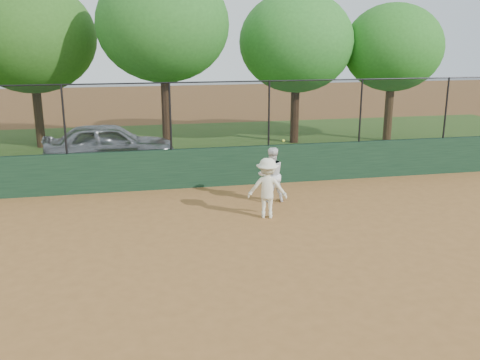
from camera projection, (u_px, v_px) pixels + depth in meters
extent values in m
plane|color=#956030|center=(223.00, 268.00, 10.72)|extent=(80.00, 80.00, 0.00)
cube|color=#1A3A23|center=(189.00, 168.00, 16.23)|extent=(26.00, 0.20, 1.20)
cube|color=#30571B|center=(172.00, 148.00, 22.05)|extent=(36.00, 12.00, 0.01)
imported|color=#A1A5AA|center=(110.00, 144.00, 18.85)|extent=(4.68, 2.15, 1.55)
imported|color=white|center=(271.00, 175.00, 14.77)|extent=(0.85, 0.71, 1.55)
imported|color=#EDEAC9|center=(267.00, 188.00, 13.50)|extent=(1.13, 0.84, 1.55)
sphere|color=#D4F636|center=(283.00, 141.00, 12.91)|extent=(0.06, 0.06, 0.06)
cube|color=black|center=(187.00, 116.00, 15.81)|extent=(26.00, 0.02, 2.00)
cylinder|color=black|center=(186.00, 82.00, 15.55)|extent=(26.00, 0.04, 0.04)
cylinder|color=black|center=(64.00, 120.00, 15.12)|extent=(0.06, 0.06, 2.00)
cylinder|color=black|center=(170.00, 116.00, 15.71)|extent=(0.06, 0.06, 2.00)
cylinder|color=black|center=(269.00, 113.00, 16.30)|extent=(0.06, 0.06, 2.00)
cylinder|color=black|center=(361.00, 111.00, 16.90)|extent=(0.06, 0.06, 2.00)
cylinder|color=black|center=(446.00, 108.00, 17.49)|extent=(0.06, 0.06, 2.00)
cylinder|color=#412B16|center=(39.00, 118.00, 21.88)|extent=(0.36, 0.36, 2.46)
ellipsoid|color=#295618|center=(31.00, 37.00, 21.04)|extent=(5.07, 4.61, 4.38)
cylinder|color=#432A18|center=(166.00, 116.00, 20.55)|extent=(0.36, 0.36, 2.99)
ellipsoid|color=#26631F|center=(163.00, 24.00, 19.66)|extent=(4.91, 4.47, 4.24)
cylinder|color=#3B2313|center=(295.00, 115.00, 22.87)|extent=(0.36, 0.36, 2.37)
ellipsoid|color=#296B22|center=(297.00, 42.00, 22.07)|extent=(4.79, 4.35, 4.13)
cylinder|color=#4C311B|center=(388.00, 114.00, 23.25)|extent=(0.36, 0.36, 2.36)
ellipsoid|color=#25661D|center=(393.00, 47.00, 22.50)|extent=(4.24, 3.86, 3.66)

